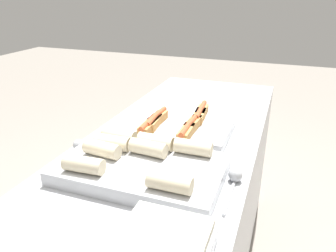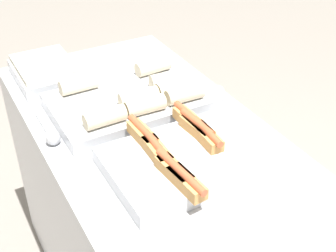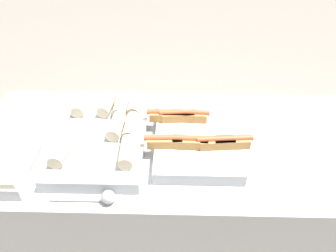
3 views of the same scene
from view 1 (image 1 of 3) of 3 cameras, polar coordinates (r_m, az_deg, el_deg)
counter at (r=1.69m, az=1.37°, el=-15.33°), size 1.83×0.71×0.90m
tray_hotdogs at (r=1.43m, az=1.57°, el=-0.09°), size 0.40×0.46×0.10m
tray_wraps at (r=1.13m, az=-4.92°, el=-6.70°), size 0.35×0.55×0.10m
serving_spoon_near at (r=1.11m, az=11.54°, el=-8.89°), size 0.22×0.05×0.05m
serving_spoon_far at (r=1.33m, az=-15.67°, el=-3.70°), size 0.24×0.05×0.05m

